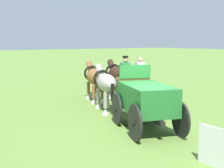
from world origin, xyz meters
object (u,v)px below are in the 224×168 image
(show_wagon, at_px, (145,98))
(draft_horse_lead_off, at_px, (117,76))
(draft_horse_lead_near, at_px, (94,77))
(draft_horse_rear_near, at_px, (106,84))
(draft_horse_rear_off, at_px, (131,82))

(show_wagon, bearing_deg, draft_horse_lead_off, -27.02)
(show_wagon, bearing_deg, draft_horse_lead_near, -14.92)
(draft_horse_rear_near, height_order, draft_horse_rear_off, draft_horse_rear_off)
(draft_horse_rear_near, relative_size, draft_horse_lead_near, 0.99)
(show_wagon, height_order, draft_horse_rear_near, show_wagon)
(draft_horse_lead_near, height_order, draft_horse_lead_off, draft_horse_lead_off)
(draft_horse_rear_near, bearing_deg, draft_horse_rear_off, -111.57)
(show_wagon, xyz_separation_m, draft_horse_lead_off, (5.49, -2.80, 0.18))
(draft_horse_rear_off, bearing_deg, draft_horse_rear_near, 68.43)
(draft_horse_rear_near, bearing_deg, show_wagon, 169.42)
(show_wagon, xyz_separation_m, draft_horse_lead_near, (5.97, -1.59, 0.12))
(draft_horse_rear_near, relative_size, draft_horse_lead_off, 1.04)
(show_wagon, relative_size, draft_horse_lead_off, 1.96)
(draft_horse_lead_near, bearing_deg, draft_horse_rear_near, 159.04)
(show_wagon, relative_size, draft_horse_lead_near, 1.86)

